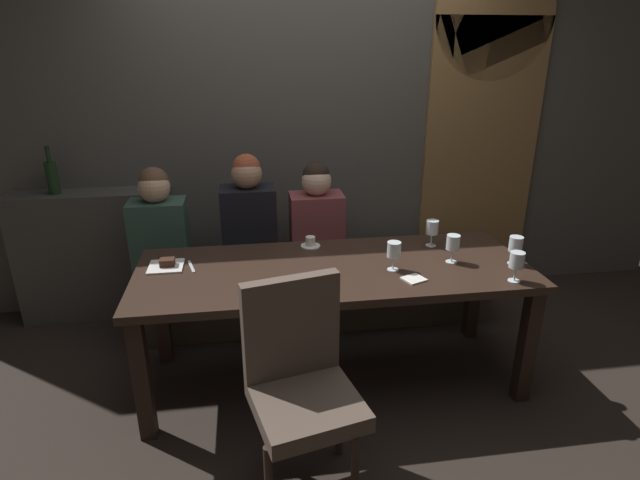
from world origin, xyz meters
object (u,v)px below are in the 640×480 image
Objects in this scene: espresso_cup at (310,243)px; dessert_plate at (166,265)px; dining_table at (334,281)px; wine_glass_far_right at (432,228)px; diner_bearded at (249,217)px; wine_glass_center_back at (517,261)px; wine_bottle_dark_red at (52,177)px; fork_on_table at (191,266)px; wine_glass_near_right at (394,250)px; wine_glass_far_left at (516,245)px; wine_glass_end_left at (453,243)px; banquette_bench at (317,292)px; chair_near_side at (300,375)px; diner_redhead at (159,226)px; diner_far_end at (316,218)px.

dessert_plate is (-0.84, -0.19, -0.01)m from espresso_cup.
dining_table is 0.72m from wine_glass_far_right.
diner_bearded is 4.91× the size of wine_glass_center_back.
wine_glass_far_right is at bearing -7.27° from espresso_cup.
wine_bottle_dark_red reaches higher than fork_on_table.
fork_on_table is (-1.11, 0.20, -0.11)m from wine_glass_near_right.
wine_glass_far_right is 0.50m from wine_glass_far_left.
diner_bearded reaches higher than fork_on_table.
wine_glass_end_left is 1.00× the size of wine_glass_far_left.
wine_glass_end_left is (0.68, -0.73, 0.63)m from banquette_bench.
dessert_plate is (-0.65, 0.85, 0.20)m from chair_near_side.
wine_glass_far_left reaches higher than dining_table.
wine_bottle_dark_red reaches higher than espresso_cup.
chair_near_side is 5.98× the size of wine_glass_center_back.
dessert_plate is (-1.61, 0.17, -0.10)m from wine_glass_end_left.
diner_redhead is at bearing 159.69° from espresso_cup.
dessert_plate is 0.14m from fork_on_table.
wine_glass_end_left is 1.37× the size of espresso_cup.
wine_glass_far_right is (1.69, -0.45, 0.06)m from diner_redhead.
diner_far_end is 1.81m from wine_bottle_dark_red.
dessert_plate is at bearing -47.03° from wine_bottle_dark_red.
chair_near_side is at bearing -99.96° from espresso_cup.
wine_glass_far_right and wine_glass_end_left have the same top height.
wine_glass_center_back is at bearing -36.16° from diner_bearded.
wine_glass_end_left is at bearing -23.46° from wine_bottle_dark_red.
diner_bearded is 4.91× the size of wine_glass_far_right.
wine_glass_far_left is at bearing -12.49° from wine_glass_end_left.
wine_bottle_dark_red is 2.55m from wine_glass_far_right.
diner_redhead is 0.56m from dessert_plate.
espresso_cup is at bearing 80.04° from chair_near_side.
diner_bearded is 1.67m from wine_glass_far_left.
diner_redhead reaches higher than fork_on_table.
wine_glass_near_right is (2.08, -1.11, -0.21)m from wine_bottle_dark_red.
wine_glass_far_right is at bearing 137.42° from wine_glass_far_left.
wine_glass_near_right and wine_glass_center_back have the same top height.
wine_glass_end_left is 1.62m from dessert_plate.
dessert_plate is at bearing -176.52° from wine_glass_far_right.
diner_bearded is at bearing 157.95° from wine_glass_far_right.
dining_table is at bearing -55.91° from diner_bearded.
dining_table is 0.88× the size of banquette_bench.
chair_near_side is 8.17× the size of espresso_cup.
wine_glass_near_right reaches higher than dessert_plate.
diner_redhead is at bearing -178.59° from banquette_bench.
banquette_bench is 3.41× the size of diner_far_end.
fork_on_table is (-1.44, -0.11, -0.11)m from wine_glass_far_right.
diner_redhead is at bearing 118.80° from chair_near_side.
dining_table is at bearing -32.90° from diner_redhead.
dessert_plate is (-0.93, -0.57, 0.53)m from banquette_bench.
wine_bottle_dark_red reaches higher than diner_redhead.
wine_glass_near_right is at bearing -67.86° from diner_far_end.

